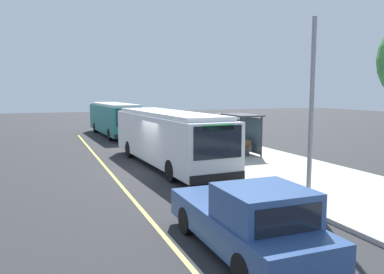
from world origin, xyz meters
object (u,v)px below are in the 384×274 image
(waiting_bench, at_px, (242,147))
(transit_bus_second, at_px, (114,118))
(transit_bus_main, at_px, (167,136))
(pickup_truck, at_px, (248,221))
(route_sign_post, at_px, (218,131))
(pedestrian_commuter, at_px, (209,137))

(waiting_bench, bearing_deg, transit_bus_second, -160.10)
(transit_bus_main, bearing_deg, pickup_truck, -8.11)
(transit_bus_second, distance_m, pickup_truck, 27.09)
(transit_bus_main, distance_m, route_sign_post, 2.78)
(waiting_bench, distance_m, pedestrian_commuter, 2.26)
(transit_bus_main, height_order, transit_bus_second, same)
(transit_bus_main, bearing_deg, route_sign_post, 61.02)
(pickup_truck, distance_m, pedestrian_commuter, 15.19)
(transit_bus_second, bearing_deg, transit_bus_main, 0.39)
(transit_bus_main, distance_m, transit_bus_second, 15.47)
(transit_bus_second, xyz_separation_m, pickup_truck, (27.03, -1.54, -0.76))
(waiting_bench, bearing_deg, transit_bus_main, -78.67)
(transit_bus_second, bearing_deg, pickup_truck, -3.26)
(pickup_truck, relative_size, route_sign_post, 1.93)
(transit_bus_main, distance_m, waiting_bench, 5.32)
(transit_bus_main, relative_size, transit_bus_second, 1.04)
(transit_bus_main, height_order, pedestrian_commuter, transit_bus_main)
(transit_bus_main, xyz_separation_m, pickup_truck, (11.57, -1.65, -0.76))
(transit_bus_second, relative_size, pickup_truck, 2.09)
(route_sign_post, relative_size, pedestrian_commuter, 1.66)
(pickup_truck, bearing_deg, pedestrian_commuter, 159.61)
(pickup_truck, bearing_deg, waiting_bench, 151.74)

